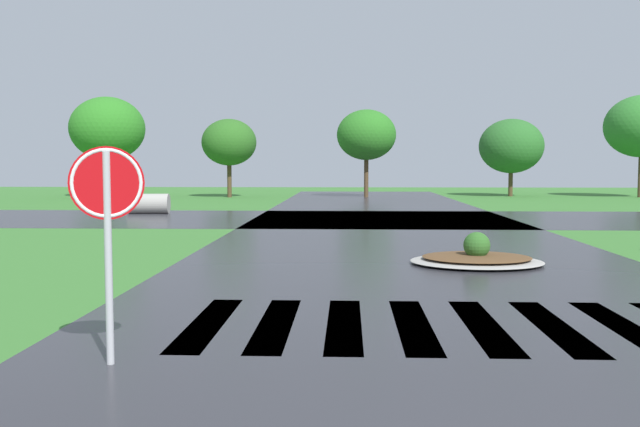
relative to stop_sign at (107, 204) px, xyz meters
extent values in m
cube|color=#2B2B30|center=(3.79, 6.38, -1.68)|extent=(9.91, 80.00, 0.01)
cube|color=#2B2B30|center=(3.79, 19.63, -1.68)|extent=(90.00, 8.92, 0.01)
cube|color=white|center=(0.64, 1.92, -1.68)|extent=(0.45, 3.14, 0.01)
cube|color=white|center=(1.54, 1.92, -1.68)|extent=(0.45, 3.14, 0.01)
cube|color=white|center=(2.44, 1.92, -1.68)|extent=(0.45, 3.14, 0.01)
cube|color=white|center=(3.34, 1.92, -1.68)|extent=(0.45, 3.14, 0.01)
cube|color=white|center=(4.24, 1.92, -1.68)|extent=(0.45, 3.14, 0.01)
cube|color=white|center=(5.14, 1.92, -1.68)|extent=(0.45, 3.14, 0.01)
cube|color=white|center=(6.04, 1.92, -1.68)|extent=(0.45, 3.14, 0.01)
cylinder|color=#B2B5BA|center=(0.00, 0.00, -0.57)|extent=(0.08, 0.08, 2.22)
cylinder|color=red|center=(0.00, 0.00, 0.22)|extent=(0.72, 0.28, 0.76)
torus|color=white|center=(0.00, 0.00, 0.22)|extent=(0.70, 0.29, 0.73)
ellipsoid|color=#9E9B93|center=(5.18, 7.53, -1.63)|extent=(2.78, 2.35, 0.12)
ellipsoid|color=brown|center=(5.18, 7.53, -1.54)|extent=(2.28, 1.93, 0.10)
sphere|color=#2D6023|center=(5.18, 7.53, -1.29)|extent=(0.56, 0.56, 0.56)
cylinder|color=#9E9B93|center=(-6.02, 22.17, -1.26)|extent=(1.74, 0.95, 0.84)
cylinder|color=#4C3823|center=(-12.80, 36.59, -0.33)|extent=(0.28, 0.28, 2.71)
ellipsoid|color=#2B7721|center=(-12.80, 36.59, 2.67)|extent=(4.70, 4.70, 4.00)
cylinder|color=#4C3823|center=(-5.07, 36.77, -0.55)|extent=(0.28, 0.28, 2.28)
ellipsoid|color=#2A611F|center=(-5.07, 36.77, 1.80)|extent=(3.46, 3.46, 2.94)
cylinder|color=#4C3823|center=(3.62, 37.30, -0.36)|extent=(0.28, 0.28, 2.65)
ellipsoid|color=#2A7021|center=(3.62, 37.30, 2.28)|extent=(3.76, 3.76, 3.20)
cylinder|color=#4C3823|center=(13.11, 38.87, -0.77)|extent=(0.28, 0.28, 1.83)
ellipsoid|color=#296327|center=(13.11, 38.87, 1.60)|extent=(4.16, 4.16, 3.54)
cylinder|color=#4C3823|center=(21.03, 37.85, -0.24)|extent=(0.28, 0.28, 2.88)
camera|label=1|loc=(2.49, -7.04, 0.41)|focal=38.97mm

